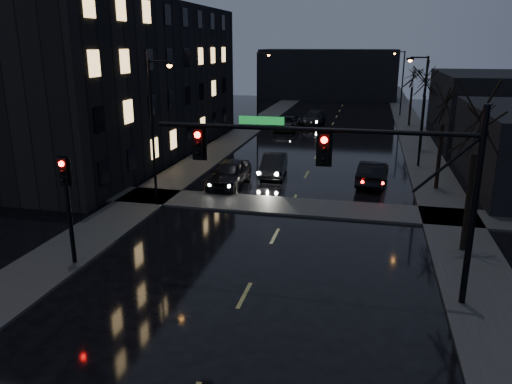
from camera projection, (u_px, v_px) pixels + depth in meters
The scene contains 21 objects.
sidewalk_left at pixel (226, 144), 45.19m from camera, with size 3.00×140.00×0.12m, color #2D2D2B.
sidewalk_right at pixel (422, 153), 41.59m from camera, with size 3.00×140.00×0.12m, color #2D2D2B.
sidewalk_cross at pixel (290, 206), 27.96m from camera, with size 40.00×3.00×0.12m, color #2D2D2B.
apartment_block at pixel (113, 80), 40.53m from camera, with size 12.00×30.00×12.00m, color black.
commercial_right_far at pixel (500, 103), 51.10m from camera, with size 12.00×18.00×6.00m, color black.
far_block at pixel (329, 74), 83.11m from camera, with size 22.00×10.00×8.00m, color black.
signal_mast at pixel (361, 164), 16.89m from camera, with size 11.11×0.41×7.00m.
signal_pole_left at pixel (67, 195), 19.83m from camera, with size 0.35×0.41×4.53m.
tree_near at pixel (480, 110), 20.22m from camera, with size 3.52×3.52×8.08m.
tree_mid_a at pixel (446, 96), 29.68m from camera, with size 3.30×3.30×7.58m.
tree_mid_b at pixel (427, 72), 40.68m from camera, with size 3.74×3.74×8.59m.
tree_far at pixel (414, 70), 53.92m from camera, with size 3.43×3.43×7.88m.
streetlight_l_near at pixel (156, 119), 27.76m from camera, with size 1.53×0.28×8.00m.
streetlight_l_far at pixel (259, 84), 53.01m from camera, with size 1.53×0.28×8.00m.
streetlight_r_mid at pixel (421, 102), 35.77m from camera, with size 1.53×0.28×8.00m.
streetlight_r_far at pixel (401, 78), 61.94m from camera, with size 1.53×0.28×8.00m.
oncoming_car_a at pixel (230, 173), 31.93m from camera, with size 2.00×4.97×1.69m, color black.
oncoming_car_b at pixel (274, 165), 34.65m from camera, with size 1.55×4.44×1.46m, color black.
oncoming_car_c at pixel (288, 123), 52.76m from camera, with size 2.43×5.28×1.47m, color black.
oncoming_car_d at pixel (313, 118), 56.47m from camera, with size 2.11×5.19×1.51m, color black.
lead_car at pixel (373, 173), 32.34m from camera, with size 1.63×4.67×1.54m, color black.
Camera 1 is at (4.03, -7.84, 8.78)m, focal length 35.00 mm.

